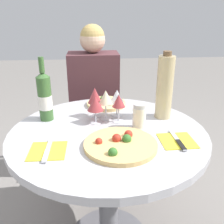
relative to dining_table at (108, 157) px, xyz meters
name	(u,v)px	position (x,y,z in m)	size (l,w,h in m)	color
dining_table	(108,157)	(0.00, 0.00, 0.00)	(0.95, 0.95, 0.73)	slate
chair_behind_diner	(95,121)	(-0.05, 0.80, -0.15)	(0.38, 0.38, 0.85)	slate
seated_diner	(95,116)	(-0.05, 0.65, -0.05)	(0.37, 0.48, 1.18)	#512D33
pizza_large	(120,144)	(0.04, -0.16, 0.17)	(0.32, 0.32, 0.05)	#DBB26B
pizza_small_far	(107,103)	(0.02, 0.35, 0.17)	(0.24, 0.24, 0.05)	#E5C17F
wine_bottle	(45,97)	(-0.31, 0.16, 0.28)	(0.07, 0.07, 0.33)	#38602D
tall_carafe	(165,87)	(0.31, 0.14, 0.32)	(0.09, 0.09, 0.35)	tan
sugar_shaker	(139,116)	(0.15, 0.01, 0.22)	(0.07, 0.07, 0.13)	silver
wine_glass_center	(106,98)	(0.00, 0.14, 0.27)	(0.07, 0.07, 0.16)	silver
wine_glass_back_right	(117,97)	(0.06, 0.18, 0.26)	(0.08, 0.08, 0.15)	silver
wine_glass_front_left	(95,104)	(-0.06, 0.10, 0.26)	(0.08, 0.08, 0.14)	silver
wine_glass_front_right	(119,102)	(0.06, 0.10, 0.27)	(0.07, 0.07, 0.15)	silver
wine_glass_back_left	(95,96)	(-0.06, 0.18, 0.27)	(0.08, 0.08, 0.16)	silver
place_setting_left	(48,151)	(-0.26, -0.17, 0.16)	(0.15, 0.19, 0.01)	yellow
place_setting_right	(177,141)	(0.30, -0.14, 0.16)	(0.15, 0.19, 0.01)	yellow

